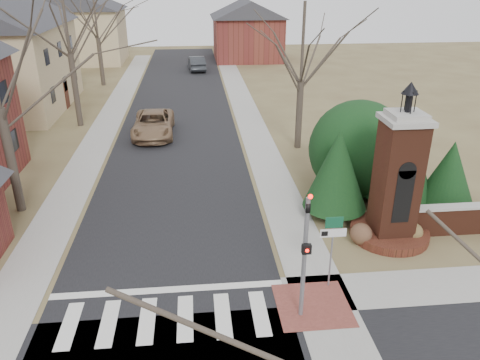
{
  "coord_description": "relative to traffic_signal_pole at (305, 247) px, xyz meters",
  "views": [
    {
      "loc": [
        1.17,
        -11.11,
        10.13
      ],
      "look_at": [
        2.88,
        6.0,
        2.41
      ],
      "focal_mm": 35.0,
      "sensor_mm": 36.0,
      "label": 1
    }
  ],
  "objects": [
    {
      "name": "ground",
      "position": [
        -4.3,
        -0.57,
        -2.59
      ],
      "size": [
        120.0,
        120.0,
        0.0
      ],
      "primitive_type": "plane",
      "color": "brown",
      "rests_on": "ground"
    },
    {
      "name": "main_street",
      "position": [
        -4.3,
        21.43,
        -2.58
      ],
      "size": [
        8.0,
        70.0,
        0.01
      ],
      "primitive_type": "cube",
      "color": "black",
      "rests_on": "ground"
    },
    {
      "name": "crosswalk_zone",
      "position": [
        -4.3,
        0.23,
        -2.58
      ],
      "size": [
        8.0,
        2.2,
        0.02
      ],
      "primitive_type": "cube",
      "color": "silver",
      "rests_on": "ground"
    },
    {
      "name": "stop_bar",
      "position": [
        -4.3,
        1.73,
        -2.58
      ],
      "size": [
        8.0,
        0.35,
        0.02
      ],
      "primitive_type": "cube",
      "color": "silver",
      "rests_on": "ground"
    },
    {
      "name": "sidewalk_right_main",
      "position": [
        0.9,
        21.43,
        -2.58
      ],
      "size": [
        2.0,
        60.0,
        0.02
      ],
      "primitive_type": "cube",
      "color": "gray",
      "rests_on": "ground"
    },
    {
      "name": "sidewalk_left",
      "position": [
        -9.5,
        21.43,
        -2.58
      ],
      "size": [
        2.0,
        60.0,
        0.02
      ],
      "primitive_type": "cube",
      "color": "gray",
      "rests_on": "ground"
    },
    {
      "name": "curb_apron",
      "position": [
        0.5,
        0.43,
        -2.57
      ],
      "size": [
        2.4,
        2.4,
        0.02
      ],
      "primitive_type": "cube",
      "color": "brown",
      "rests_on": "ground"
    },
    {
      "name": "traffic_signal_pole",
      "position": [
        0.0,
        0.0,
        0.0
      ],
      "size": [
        0.28,
        0.41,
        4.5
      ],
      "color": "slate",
      "rests_on": "ground"
    },
    {
      "name": "sign_post",
      "position": [
        1.29,
        1.41,
        -0.64
      ],
      "size": [
        0.9,
        0.07,
        2.75
      ],
      "color": "slate",
      "rests_on": "ground"
    },
    {
      "name": "brick_gate_monument",
      "position": [
        4.7,
        4.42,
        -0.42
      ],
      "size": [
        3.2,
        3.2,
        6.47
      ],
      "color": "#502617",
      "rests_on": "ground"
    },
    {
      "name": "house_distant_left",
      "position": [
        -16.31,
        47.42,
        1.66
      ],
      "size": [
        10.8,
        8.8,
        8.53
      ],
      "color": "tan",
      "rests_on": "ground"
    },
    {
      "name": "house_distant_right",
      "position": [
        3.69,
        47.42,
        1.06
      ],
      "size": [
        8.8,
        8.8,
        7.3
      ],
      "color": "brown",
      "rests_on": "ground"
    },
    {
      "name": "evergreen_near",
      "position": [
        2.9,
        6.43,
        -0.29
      ],
      "size": [
        2.8,
        2.8,
        4.1
      ],
      "color": "#473D33",
      "rests_on": "ground"
    },
    {
      "name": "evergreen_mid",
      "position": [
        6.2,
        7.63,
        0.01
      ],
      "size": [
        3.4,
        3.4,
        4.7
      ],
      "color": "#473D33",
      "rests_on": "ground"
    },
    {
      "name": "evergreen_far",
      "position": [
        8.2,
        6.63,
        -0.69
      ],
      "size": [
        2.4,
        2.4,
        3.3
      ],
      "color": "#473D33",
      "rests_on": "ground"
    },
    {
      "name": "evergreen_mass",
      "position": [
        4.7,
        8.93,
        -0.19
      ],
      "size": [
        4.8,
        4.8,
        4.8
      ],
      "primitive_type": "sphere",
      "color": "black",
      "rests_on": "ground"
    },
    {
      "name": "bare_tree_1",
      "position": [
        -11.3,
        21.43,
        5.44
      ],
      "size": [
        8.4,
        8.4,
        11.64
      ],
      "color": "#473D33",
      "rests_on": "ground"
    },
    {
      "name": "bare_tree_2",
      "position": [
        -11.8,
        34.43,
        4.44
      ],
      "size": [
        7.35,
        7.35,
        10.19
      ],
      "color": "#473D33",
      "rests_on": "ground"
    },
    {
      "name": "bare_tree_3",
      "position": [
        3.2,
        15.43,
        4.1
      ],
      "size": [
        7.0,
        7.0,
        9.7
      ],
      "color": "#473D33",
      "rests_on": "ground"
    },
    {
      "name": "pickup_truck",
      "position": [
        -5.9,
        18.7,
        -1.8
      ],
      "size": [
        2.6,
        5.63,
        1.56
      ],
      "primitive_type": "imported",
      "rotation": [
        0.0,
        0.0,
        -0.0
      ],
      "color": "#88684A",
      "rests_on": "ground"
    },
    {
      "name": "distant_car",
      "position": [
        -2.7,
        40.89,
        -1.81
      ],
      "size": [
        2.04,
        4.83,
        1.55
      ],
      "primitive_type": "imported",
      "rotation": [
        0.0,
        0.0,
        3.23
      ],
      "color": "#303337",
      "rests_on": "ground"
    },
    {
      "name": "dry_shrub_left",
      "position": [
        3.34,
        4.03,
        -2.14
      ],
      "size": [
        0.89,
        0.89,
        0.89
      ],
      "primitive_type": "sphere",
      "color": "brown",
      "rests_on": "ground"
    },
    {
      "name": "dry_shrub_right",
      "position": [
        5.53,
        4.03,
        -2.19
      ],
      "size": [
        0.78,
        0.78,
        0.78
      ],
      "primitive_type": "sphere",
      "color": "brown",
      "rests_on": "ground"
    }
  ]
}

